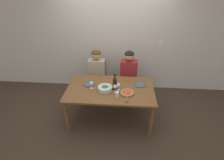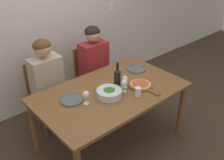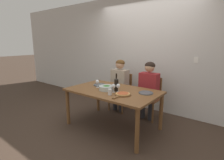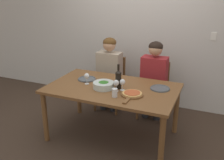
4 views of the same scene
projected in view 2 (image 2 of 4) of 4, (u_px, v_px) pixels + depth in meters
name	position (u px, v px, depth m)	size (l,w,h in m)	color
ground_plane	(111.00, 140.00, 3.27)	(40.00, 40.00, 0.00)	#3D2D23
back_wall	(47.00, 12.00, 3.46)	(10.00, 0.06, 2.70)	silver
dining_table	(111.00, 96.00, 2.95)	(1.67, 1.00, 0.73)	brown
chair_left	(45.00, 91.00, 3.39)	(0.42, 0.42, 0.86)	brown
chair_right	(91.00, 74.00, 3.81)	(0.42, 0.42, 0.86)	brown
person_woman	(47.00, 77.00, 3.19)	(0.47, 0.51, 1.21)	#28282D
person_man	(95.00, 60.00, 3.61)	(0.47, 0.51, 1.21)	#28282D
wine_bottle	(117.00, 78.00, 2.89)	(0.08, 0.08, 0.32)	black
broccoli_bowl	(109.00, 93.00, 2.79)	(0.27, 0.27, 0.09)	silver
dinner_plate_left	(71.00, 100.00, 2.74)	(0.25, 0.25, 0.02)	#4C5156
dinner_plate_right	(136.00, 69.00, 3.36)	(0.25, 0.25, 0.02)	#4C5156
pizza_on_board	(141.00, 85.00, 2.99)	(0.28, 0.42, 0.04)	brown
wine_glass_left	(86.00, 95.00, 2.64)	(0.07, 0.07, 0.15)	silver
wine_glass_right	(124.00, 83.00, 2.85)	(0.07, 0.07, 0.15)	silver
wine_glass_centre	(125.00, 80.00, 2.92)	(0.07, 0.07, 0.15)	silver
water_tumbler	(138.00, 92.00, 2.79)	(0.07, 0.07, 0.10)	silver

